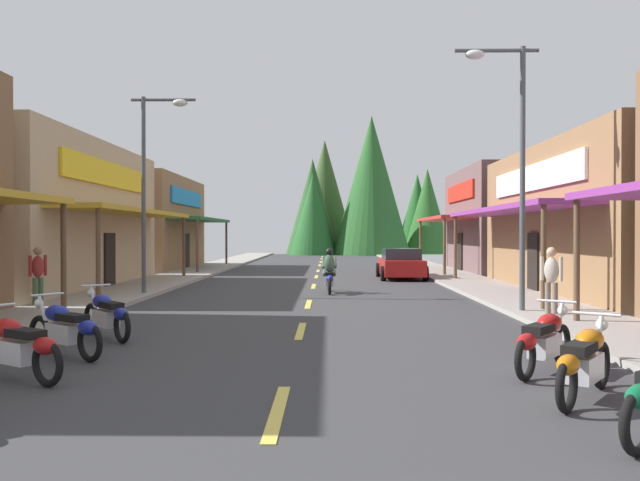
% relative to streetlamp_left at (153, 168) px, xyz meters
% --- Properties ---
extents(ground, '(10.23, 82.58, 0.10)m').
position_rel_streetlamp_left_xyz_m(ground, '(5.21, 4.54, -4.30)').
color(ground, '#38383A').
extents(sidewalk_left, '(2.63, 82.58, 0.12)m').
position_rel_streetlamp_left_xyz_m(sidewalk_left, '(-1.22, 4.54, -4.19)').
color(sidewalk_left, '#9E9991').
rests_on(sidewalk_left, ground).
extents(sidewalk_right, '(2.63, 82.58, 0.12)m').
position_rel_streetlamp_left_xyz_m(sidewalk_right, '(11.64, 4.54, -4.19)').
color(sidewalk_right, '#9E9991').
rests_on(sidewalk_right, ground).
extents(centerline_dashes, '(0.16, 60.40, 0.01)m').
position_rel_streetlamp_left_xyz_m(centerline_dashes, '(5.21, 9.51, -4.25)').
color(centerline_dashes, '#E0C64C').
rests_on(centerline_dashes, ground).
extents(storefront_left_middle, '(8.80, 13.00, 5.54)m').
position_rel_streetlamp_left_xyz_m(storefront_left_middle, '(-6.00, 3.16, -1.48)').
color(storefront_left_middle, tan).
rests_on(storefront_left_middle, ground).
extents(storefront_left_far, '(8.63, 11.05, 5.37)m').
position_rel_streetlamp_left_xyz_m(storefront_left_far, '(-5.92, 16.66, -1.57)').
color(storefront_left_far, olive).
rests_on(storefront_left_far, ground).
extents(storefront_right_middle, '(9.17, 13.47, 5.15)m').
position_rel_streetlamp_left_xyz_m(storefront_right_middle, '(16.60, 1.32, -1.67)').
color(storefront_right_middle, olive).
rests_on(storefront_right_middle, ground).
extents(storefront_right_far, '(8.34, 9.54, 5.55)m').
position_rel_streetlamp_left_xyz_m(storefront_right_far, '(16.19, 13.96, -1.47)').
color(storefront_right_far, brown).
rests_on(storefront_right_far, ground).
extents(streetlamp_left, '(2.12, 0.30, 6.58)m').
position_rel_streetlamp_left_xyz_m(streetlamp_left, '(0.00, 0.00, 0.00)').
color(streetlamp_left, '#474C51').
rests_on(streetlamp_left, ground).
extents(streetlamp_right, '(2.12, 0.30, 6.82)m').
position_rel_streetlamp_left_xyz_m(streetlamp_right, '(10.42, -4.82, 0.13)').
color(streetlamp_right, '#474C51').
rests_on(streetlamp_right, ground).
extents(motorcycle_parked_right_2, '(1.35, 1.78, 1.04)m').
position_rel_streetlamp_left_xyz_m(motorcycle_parked_right_2, '(8.96, -13.40, -3.76)').
color(motorcycle_parked_right_2, black).
rests_on(motorcycle_parked_right_2, ground).
extents(motorcycle_parked_right_3, '(1.40, 1.75, 1.04)m').
position_rel_streetlamp_left_xyz_m(motorcycle_parked_right_3, '(8.99, -11.79, -3.76)').
color(motorcycle_parked_right_3, black).
rests_on(motorcycle_parked_right_3, ground).
extents(motorcycle_parked_left_2, '(1.85, 1.24, 1.04)m').
position_rel_streetlamp_left_xyz_m(motorcycle_parked_left_2, '(1.41, -12.39, -3.76)').
color(motorcycle_parked_left_2, black).
rests_on(motorcycle_parked_left_2, ground).
extents(motorcycle_parked_left_3, '(1.78, 1.36, 1.04)m').
position_rel_streetlamp_left_xyz_m(motorcycle_parked_left_3, '(1.39, -10.65, -3.76)').
color(motorcycle_parked_left_3, black).
rests_on(motorcycle_parked_left_3, ground).
extents(motorcycle_parked_left_4, '(1.49, 1.67, 1.04)m').
position_rel_streetlamp_left_xyz_m(motorcycle_parked_left_4, '(1.44, -8.73, -3.76)').
color(motorcycle_parked_left_4, black).
rests_on(motorcycle_parked_left_4, ground).
extents(rider_cruising_lead, '(0.60, 2.14, 1.57)m').
position_rel_streetlamp_left_xyz_m(rider_cruising_lead, '(5.82, 1.27, -3.60)').
color(rider_cruising_lead, black).
rests_on(rider_cruising_lead, ground).
extents(pedestrian_browsing, '(0.40, 0.51, 1.70)m').
position_rel_streetlamp_left_xyz_m(pedestrian_browsing, '(-2.23, -3.57, -3.26)').
color(pedestrian_browsing, '#3F593F').
rests_on(pedestrian_browsing, ground).
extents(pedestrian_waiting, '(0.44, 0.44, 1.74)m').
position_rel_streetlamp_left_xyz_m(pedestrian_waiting, '(11.23, -5.50, -3.24)').
color(pedestrian_waiting, '#726659').
rests_on(pedestrian_waiting, ground).
extents(parked_car_curbside, '(2.07, 4.30, 1.40)m').
position_rel_streetlamp_left_xyz_m(parked_car_curbside, '(9.12, 8.59, -3.57)').
color(parked_car_curbside, '#B21919').
rests_on(parked_car_curbside, ground).
extents(treeline_backdrop, '(17.23, 13.49, 13.93)m').
position_rel_streetlamp_left_xyz_m(treeline_backdrop, '(8.72, 46.48, 1.58)').
color(treeline_backdrop, '#324D23').
rests_on(treeline_backdrop, ground).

